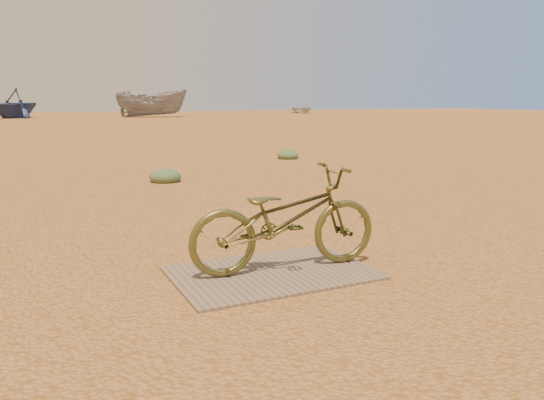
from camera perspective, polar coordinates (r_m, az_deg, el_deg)
name	(u,v)px	position (r m, az deg, el deg)	size (l,w,h in m)	color
ground	(333,267)	(4.79, 6.61, -7.13)	(120.00, 120.00, 0.00)	#B87943
plywood_board	(272,273)	(4.57, 0.00, -7.82)	(1.67, 1.11, 0.02)	#776250
bicycle	(285,219)	(4.52, 1.44, -2.03)	(0.59, 1.69, 0.89)	brown
boat_far_left	(14,103)	(45.86, -26.03, 9.34)	(3.75, 4.34, 2.28)	navy
boat_mid_right	(152,103)	(44.86, -12.82, 10.11)	(2.16, 5.74, 2.22)	gray
boat_far_right	(301,109)	(56.45, 3.14, 9.77)	(3.06, 4.28, 0.89)	silver
kale_a	(165,182)	(9.77, -11.39, 1.95)	(0.57, 0.57, 0.31)	#4D6746
kale_b	(288,159)	(13.28, 1.71, 4.47)	(0.53, 0.53, 0.29)	#4D6746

